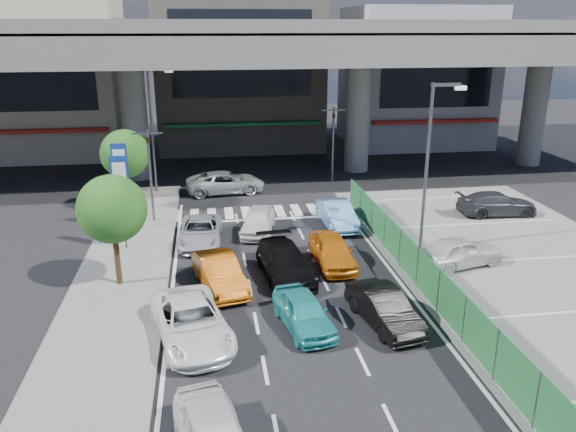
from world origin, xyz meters
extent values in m
plane|color=black|center=(0.00, 0.00, 0.00)|extent=(120.00, 120.00, 0.00)
cube|color=slate|center=(11.00, 2.00, 0.03)|extent=(12.00, 28.00, 0.06)
cube|color=slate|center=(-7.00, 4.00, 0.06)|extent=(4.00, 30.00, 0.12)
cylinder|color=slate|center=(-8.00, 22.00, 4.00)|extent=(1.80, 1.80, 8.00)
cylinder|color=slate|center=(8.00, 22.00, 4.00)|extent=(1.80, 1.80, 8.00)
cylinder|color=slate|center=(22.00, 22.00, 4.00)|extent=(1.80, 1.80, 8.00)
cube|color=slate|center=(0.00, 22.00, 9.00)|extent=(64.00, 14.00, 2.00)
cube|color=slate|center=(0.00, 15.20, 10.30)|extent=(64.00, 0.40, 0.90)
cube|color=slate|center=(0.00, 28.80, 10.30)|extent=(64.00, 0.40, 0.90)
cube|color=#ACA28A|center=(-16.00, 32.00, 6.50)|extent=(12.00, 10.00, 13.00)
cube|color=#AF1E15|center=(-16.00, 26.90, 2.80)|extent=(10.80, 1.60, 0.25)
cube|color=black|center=(-16.00, 26.98, 7.15)|extent=(9.60, 0.10, 5.85)
cube|color=gray|center=(0.00, 33.00, 7.50)|extent=(14.00, 10.00, 15.00)
cube|color=#135F2B|center=(0.00, 27.90, 2.80)|extent=(12.60, 1.60, 0.25)
cube|color=black|center=(0.00, 27.98, 8.25)|extent=(11.20, 0.10, 6.75)
cube|color=gray|center=(16.00, 32.00, 6.00)|extent=(12.00, 10.00, 12.00)
cube|color=#AF1E15|center=(16.00, 26.90, 2.80)|extent=(10.80, 1.60, 0.25)
cube|color=black|center=(16.00, 26.98, 6.60)|extent=(9.60, 0.10, 5.40)
cylinder|color=#595B60|center=(-6.20, 12.00, 2.60)|extent=(0.14, 0.14, 5.20)
cube|color=#595B60|center=(-6.20, 12.00, 5.00)|extent=(1.60, 0.08, 0.08)
imported|color=black|center=(-6.20, 12.00, 4.70)|extent=(0.26, 1.24, 0.50)
cylinder|color=#595B60|center=(5.50, 19.00, 2.60)|extent=(0.14, 0.14, 5.20)
cube|color=#595B60|center=(5.50, 19.00, 5.00)|extent=(1.60, 0.08, 0.08)
imported|color=black|center=(5.50, 19.00, 4.70)|extent=(0.26, 1.24, 0.50)
cylinder|color=#595B60|center=(7.00, 6.00, 4.00)|extent=(0.16, 0.16, 8.00)
cube|color=#595B60|center=(7.60, 6.00, 7.90)|extent=(1.40, 0.15, 0.15)
cube|color=silver|center=(8.30, 6.00, 7.75)|extent=(0.50, 0.22, 0.18)
cylinder|color=#595B60|center=(-6.50, 18.00, 4.00)|extent=(0.16, 0.16, 8.00)
cube|color=#595B60|center=(-5.90, 18.00, 7.90)|extent=(1.40, 0.15, 0.15)
cube|color=silver|center=(-5.20, 18.00, 7.75)|extent=(0.50, 0.22, 0.18)
cylinder|color=#595B60|center=(-7.20, 8.00, 1.10)|extent=(0.10, 0.10, 2.20)
cube|color=navy|center=(-7.20, 8.00, 3.20)|extent=(0.80, 0.12, 3.00)
cube|color=white|center=(-7.20, 7.93, 3.20)|extent=(0.60, 0.02, 2.40)
cylinder|color=#595B60|center=(-7.60, 11.00, 1.10)|extent=(0.10, 0.10, 2.20)
cube|color=navy|center=(-7.60, 11.00, 3.20)|extent=(0.80, 0.12, 3.00)
cube|color=white|center=(-7.60, 10.93, 3.20)|extent=(0.60, 0.02, 2.40)
cylinder|color=#382314|center=(-7.00, 4.00, 1.20)|extent=(0.24, 0.24, 2.40)
sphere|color=#184614|center=(-7.00, 4.00, 3.40)|extent=(2.80, 2.80, 2.80)
cylinder|color=#382314|center=(-7.80, 14.50, 1.20)|extent=(0.24, 0.24, 2.40)
sphere|color=#184614|center=(-7.80, 14.50, 3.40)|extent=(2.80, 2.80, 2.80)
imported|color=white|center=(-3.91, -0.80, 0.69)|extent=(3.31, 5.34, 1.38)
imported|color=teal|center=(0.07, -0.53, 0.63)|extent=(2.15, 3.93, 1.27)
imported|color=black|center=(3.01, -0.74, 0.65)|extent=(2.11, 4.16, 1.31)
imported|color=#BD570D|center=(-2.84, 3.14, 0.69)|extent=(2.41, 4.41, 1.38)
imported|color=black|center=(0.02, 3.84, 0.69)|extent=(2.43, 4.93, 1.38)
imported|color=#CA690F|center=(2.32, 4.81, 0.69)|extent=(1.73, 4.09, 1.38)
imported|color=#ABAEB3|center=(-3.62, 8.42, 0.62)|extent=(2.33, 4.59, 1.24)
imported|color=white|center=(-0.61, 9.49, 0.67)|extent=(2.39, 4.16, 1.33)
imported|color=#5484C5|center=(3.73, 9.89, 0.69)|extent=(1.66, 4.25, 1.38)
imported|color=#B2B6BA|center=(-2.01, 17.30, 0.70)|extent=(5.27, 2.80, 1.41)
imported|color=silver|center=(7.96, 3.78, 0.75)|extent=(4.36, 2.62, 1.39)
imported|color=#303135|center=(13.23, 10.36, 0.72)|extent=(4.60, 2.00, 1.32)
cone|color=#FF5E0E|center=(6.41, 4.22, 0.42)|extent=(0.42, 0.42, 0.71)
camera|label=1|loc=(-3.10, -18.27, 10.39)|focal=35.00mm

